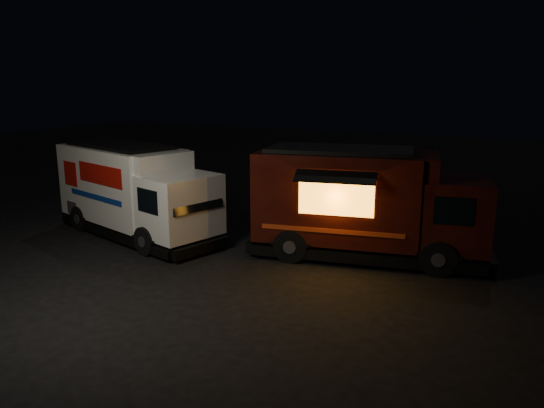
% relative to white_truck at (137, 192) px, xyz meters
% --- Properties ---
extents(ground, '(80.00, 80.00, 0.00)m').
position_rel_white_truck_xyz_m(ground, '(4.23, -1.90, -1.49)').
color(ground, black).
rests_on(ground, ground).
extents(white_truck, '(6.93, 3.84, 2.98)m').
position_rel_white_truck_xyz_m(white_truck, '(0.00, 0.00, 0.00)').
color(white_truck, silver).
rests_on(white_truck, ground).
extents(red_truck, '(7.17, 3.88, 3.16)m').
position_rel_white_truck_xyz_m(red_truck, '(7.35, 1.52, 0.09)').
color(red_truck, '#37100A').
rests_on(red_truck, ground).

